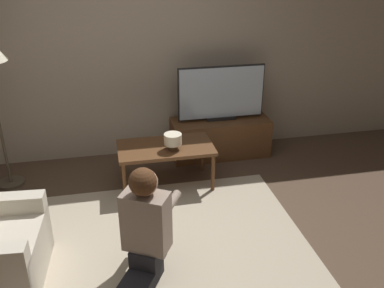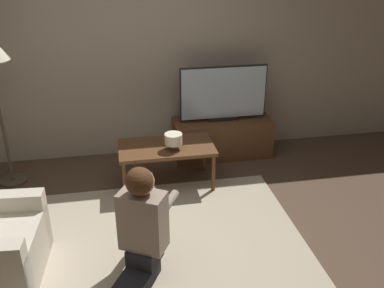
% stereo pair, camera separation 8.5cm
% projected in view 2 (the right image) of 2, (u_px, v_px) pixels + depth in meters
% --- Properties ---
extents(ground_plane, '(10.00, 10.00, 0.00)m').
position_uv_depth(ground_plane, '(156.00, 248.00, 3.66)').
color(ground_plane, brown).
extents(wall_back, '(10.00, 0.06, 2.60)m').
position_uv_depth(wall_back, '(134.00, 47.00, 4.82)').
color(wall_back, tan).
rests_on(wall_back, ground_plane).
extents(rug, '(2.56, 2.02, 0.02)m').
position_uv_depth(rug, '(156.00, 247.00, 3.66)').
color(rug, '#BCAD93').
rests_on(rug, ground_plane).
extents(tv_stand, '(1.16, 0.44, 0.46)m').
position_uv_depth(tv_stand, '(222.00, 138.00, 5.17)').
color(tv_stand, brown).
rests_on(tv_stand, ground_plane).
extents(tv, '(1.02, 0.08, 0.65)m').
position_uv_depth(tv, '(223.00, 93.00, 4.93)').
color(tv, black).
rests_on(tv, tv_stand).
extents(coffee_table, '(0.99, 0.54, 0.46)m').
position_uv_depth(coffee_table, '(166.00, 150.00, 4.44)').
color(coffee_table, brown).
rests_on(coffee_table, ground_plane).
extents(person_kneeling, '(0.61, 0.81, 0.94)m').
position_uv_depth(person_kneeling, '(142.00, 224.00, 3.16)').
color(person_kneeling, '#232328').
rests_on(person_kneeling, rug).
extents(table_lamp, '(0.18, 0.18, 0.17)m').
position_uv_depth(table_lamp, '(173.00, 140.00, 4.31)').
color(table_lamp, '#4C3823').
rests_on(table_lamp, coffee_table).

